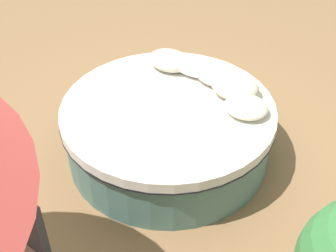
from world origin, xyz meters
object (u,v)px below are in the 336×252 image
throw_pillow_0 (246,107)px  throw_pillow_4 (170,60)px  round_bed (168,130)px  throw_pillow_3 (195,66)px  patio_chair (10,242)px  throw_pillow_2 (217,73)px  throw_pillow_1 (235,86)px

throw_pillow_0 → throw_pillow_4: size_ratio=0.88×
round_bed → throw_pillow_4: throw_pillow_4 is taller
throw_pillow_3 → throw_pillow_4: 0.28m
patio_chair → throw_pillow_2: bearing=-91.1°
patio_chair → round_bed: bearing=-87.5°
throw_pillow_0 → throw_pillow_2: bearing=-35.5°
round_bed → patio_chair: 1.91m
throw_pillow_0 → throw_pillow_4: throw_pillow_4 is taller
round_bed → throw_pillow_3: throw_pillow_3 is taller
round_bed → throw_pillow_1: throw_pillow_1 is taller
round_bed → throw_pillow_4: 0.79m
throw_pillow_3 → round_bed: bearing=95.5°
round_bed → throw_pillow_4: (0.34, -0.60, 0.39)m
throw_pillow_0 → throw_pillow_3: throw_pillow_3 is taller
throw_pillow_2 → throw_pillow_3: bearing=-5.3°
throw_pillow_0 → throw_pillow_1: 0.30m
throw_pillow_0 → round_bed: bearing=23.0°
throw_pillow_1 → throw_pillow_4: bearing=-7.1°
throw_pillow_1 → throw_pillow_4: throw_pillow_1 is taller
throw_pillow_0 → throw_pillow_4: bearing=-17.1°
throw_pillow_1 → throw_pillow_4: size_ratio=1.01×
round_bed → throw_pillow_0: bearing=-157.0°
throw_pillow_0 → throw_pillow_2: throw_pillow_2 is taller
throw_pillow_4 → patio_chair: patio_chair is taller
throw_pillow_0 → throw_pillow_1: bearing=-45.0°
throw_pillow_3 → patio_chair: (0.09, 2.54, -0.14)m
throw_pillow_2 → round_bed: bearing=71.3°
throw_pillow_0 → throw_pillow_4: (1.02, -0.31, 0.02)m
throw_pillow_1 → throw_pillow_3: 0.54m
throw_pillow_0 → throw_pillow_2: size_ratio=0.85×
round_bed → patio_chair: patio_chair is taller
throw_pillow_3 → throw_pillow_4: throw_pillow_4 is taller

